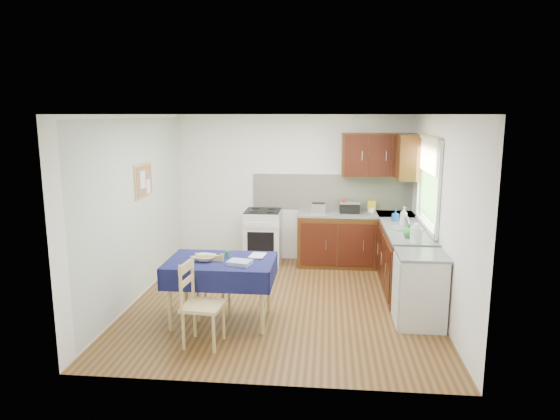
# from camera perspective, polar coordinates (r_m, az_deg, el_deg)

# --- Properties ---
(floor) EXTENTS (4.20, 4.20, 0.00)m
(floor) POSITION_cam_1_polar(r_m,az_deg,el_deg) (6.85, 0.30, -10.51)
(floor) COLOR #4A3013
(floor) RESTS_ON ground
(ceiling) EXTENTS (4.00, 4.20, 0.02)m
(ceiling) POSITION_cam_1_polar(r_m,az_deg,el_deg) (6.38, 0.32, 10.88)
(ceiling) COLOR white
(ceiling) RESTS_ON wall_back
(wall_back) EXTENTS (4.00, 0.02, 2.50)m
(wall_back) POSITION_cam_1_polar(r_m,az_deg,el_deg) (8.57, 1.59, 2.49)
(wall_back) COLOR white
(wall_back) RESTS_ON ground
(wall_front) EXTENTS (4.00, 0.02, 2.50)m
(wall_front) POSITION_cam_1_polar(r_m,az_deg,el_deg) (4.47, -2.14, -5.37)
(wall_front) COLOR white
(wall_front) RESTS_ON ground
(wall_left) EXTENTS (0.02, 4.20, 2.50)m
(wall_left) POSITION_cam_1_polar(r_m,az_deg,el_deg) (6.97, -16.29, 0.11)
(wall_left) COLOR silver
(wall_left) RESTS_ON ground
(wall_right) EXTENTS (0.02, 4.20, 2.50)m
(wall_right) POSITION_cam_1_polar(r_m,az_deg,el_deg) (6.63, 17.79, -0.52)
(wall_right) COLOR white
(wall_right) RESTS_ON ground
(base_cabinets) EXTENTS (1.90, 2.30, 0.86)m
(base_cabinets) POSITION_cam_1_polar(r_m,az_deg,el_deg) (7.93, 10.99, -4.46)
(base_cabinets) COLOR #361B09
(base_cabinets) RESTS_ON ground
(worktop_back) EXTENTS (1.90, 0.60, 0.04)m
(worktop_back) POSITION_cam_1_polar(r_m,az_deg,el_deg) (8.33, 8.66, -0.46)
(worktop_back) COLOR slate
(worktop_back) RESTS_ON base_cabinets
(worktop_right) EXTENTS (0.60, 1.70, 0.04)m
(worktop_right) POSITION_cam_1_polar(r_m,az_deg,el_deg) (7.28, 14.25, -2.32)
(worktop_right) COLOR slate
(worktop_right) RESTS_ON base_cabinets
(worktop_corner) EXTENTS (0.60, 0.60, 0.04)m
(worktop_corner) POSITION_cam_1_polar(r_m,az_deg,el_deg) (8.39, 13.09, -0.54)
(worktop_corner) COLOR slate
(worktop_corner) RESTS_ON base_cabinets
(splashback) EXTENTS (2.70, 0.02, 0.60)m
(splashback) POSITION_cam_1_polar(r_m,az_deg,el_deg) (8.54, 5.94, 2.07)
(splashback) COLOR beige
(splashback) RESTS_ON wall_back
(upper_cabinets) EXTENTS (1.20, 0.85, 0.70)m
(upper_cabinets) POSITION_cam_1_polar(r_m,az_deg,el_deg) (8.24, 12.17, 6.11)
(upper_cabinets) COLOR #361B09
(upper_cabinets) RESTS_ON wall_back
(stove) EXTENTS (0.60, 0.61, 0.92)m
(stove) POSITION_cam_1_polar(r_m,az_deg,el_deg) (8.47, -1.96, -3.06)
(stove) COLOR silver
(stove) RESTS_ON ground
(window) EXTENTS (0.04, 1.48, 1.26)m
(window) POSITION_cam_1_polar(r_m,az_deg,el_deg) (7.24, 16.61, 3.69)
(window) COLOR #294F20
(window) RESTS_ON wall_right
(fridge) EXTENTS (0.58, 0.60, 0.89)m
(fridge) POSITION_cam_1_polar(r_m,az_deg,el_deg) (6.26, 15.70, -8.74)
(fridge) COLOR silver
(fridge) RESTS_ON ground
(corkboard) EXTENTS (0.04, 0.62, 0.47)m
(corkboard) POSITION_cam_1_polar(r_m,az_deg,el_deg) (7.18, -15.34, 3.29)
(corkboard) COLOR tan
(corkboard) RESTS_ON wall_left
(dining_table) EXTENTS (1.29, 0.87, 0.78)m
(dining_table) POSITION_cam_1_polar(r_m,az_deg,el_deg) (6.10, -6.75, -6.63)
(dining_table) COLOR #101243
(dining_table) RESTS_ON ground
(chair_far) EXTENTS (0.40, 0.40, 0.87)m
(chair_far) POSITION_cam_1_polar(r_m,az_deg,el_deg) (6.25, -7.70, -8.27)
(chair_far) COLOR tan
(chair_far) RESTS_ON ground
(chair_near) EXTENTS (0.46, 0.46, 0.95)m
(chair_near) POSITION_cam_1_polar(r_m,az_deg,el_deg) (5.59, -9.25, -10.22)
(chair_near) COLOR tan
(chair_near) RESTS_ON ground
(toaster) EXTENTS (0.24, 0.15, 0.19)m
(toaster) POSITION_cam_1_polar(r_m,az_deg,el_deg) (8.19, 4.39, 0.19)
(toaster) COLOR silver
(toaster) RESTS_ON worktop_back
(sandwich_press) EXTENTS (0.32, 0.28, 0.19)m
(sandwich_press) POSITION_cam_1_polar(r_m,az_deg,el_deg) (8.33, 7.94, 0.35)
(sandwich_press) COLOR black
(sandwich_press) RESTS_ON worktop_back
(sauce_bottle) EXTENTS (0.05, 0.05, 0.23)m
(sauce_bottle) POSITION_cam_1_polar(r_m,az_deg,el_deg) (8.25, 7.27, 0.42)
(sauce_bottle) COLOR #B50E16
(sauce_bottle) RESTS_ON worktop_back
(yellow_packet) EXTENTS (0.15, 0.12, 0.18)m
(yellow_packet) POSITION_cam_1_polar(r_m,az_deg,el_deg) (8.48, 10.42, 0.44)
(yellow_packet) COLOR gold
(yellow_packet) RESTS_ON worktop_back
(dish_rack) EXTENTS (0.41, 0.31, 0.19)m
(dish_rack) POSITION_cam_1_polar(r_m,az_deg,el_deg) (7.30, 14.33, -1.93)
(dish_rack) COLOR gray
(dish_rack) RESTS_ON worktop_right
(kettle) EXTENTS (0.15, 0.15, 0.25)m
(kettle) POSITION_cam_1_polar(r_m,az_deg,el_deg) (6.56, 15.30, -2.61)
(kettle) COLOR silver
(kettle) RESTS_ON worktop_right
(cup) EXTENTS (0.13, 0.13, 0.09)m
(cup) POSITION_cam_1_polar(r_m,az_deg,el_deg) (8.29, 10.43, -0.12)
(cup) COLOR white
(cup) RESTS_ON worktop_back
(soap_bottle_a) EXTENTS (0.15, 0.15, 0.29)m
(soap_bottle_a) POSITION_cam_1_polar(r_m,az_deg,el_deg) (7.43, 13.95, -0.74)
(soap_bottle_a) COLOR silver
(soap_bottle_a) RESTS_ON worktop_right
(soap_bottle_b) EXTENTS (0.11, 0.11, 0.18)m
(soap_bottle_b) POSITION_cam_1_polar(r_m,az_deg,el_deg) (7.77, 13.07, -0.61)
(soap_bottle_b) COLOR blue
(soap_bottle_b) RESTS_ON worktop_right
(soap_bottle_c) EXTENTS (0.19, 0.19, 0.19)m
(soap_bottle_c) POSITION_cam_1_polar(r_m,az_deg,el_deg) (6.78, 14.51, -2.31)
(soap_bottle_c) COLOR #268D30
(soap_bottle_c) RESTS_ON worktop_right
(plate_bowl) EXTENTS (0.29, 0.29, 0.06)m
(plate_bowl) POSITION_cam_1_polar(r_m,az_deg,el_deg) (6.06, -8.59, -5.44)
(plate_bowl) COLOR #EEE4C3
(plate_bowl) RESTS_ON dining_table
(book) EXTENTS (0.21, 0.27, 0.02)m
(book) POSITION_cam_1_polar(r_m,az_deg,el_deg) (6.19, -3.39, -5.20)
(book) COLOR white
(book) RESTS_ON dining_table
(spice_jar) EXTENTS (0.04, 0.04, 0.09)m
(spice_jar) POSITION_cam_1_polar(r_m,az_deg,el_deg) (6.13, -6.05, -5.07)
(spice_jar) COLOR #238226
(spice_jar) RESTS_ON dining_table
(tea_towel) EXTENTS (0.30, 0.26, 0.05)m
(tea_towel) POSITION_cam_1_polar(r_m,az_deg,el_deg) (5.86, -4.64, -6.01)
(tea_towel) COLOR navy
(tea_towel) RESTS_ON dining_table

